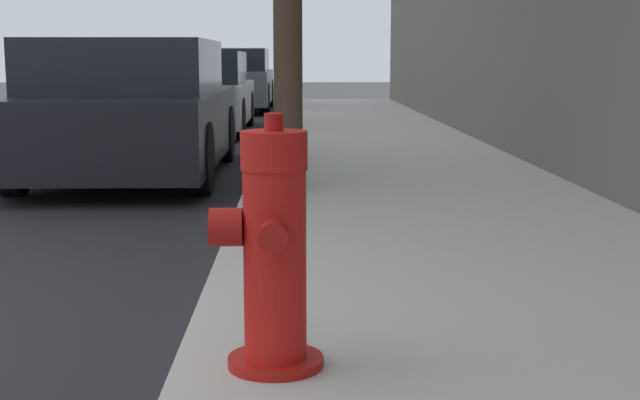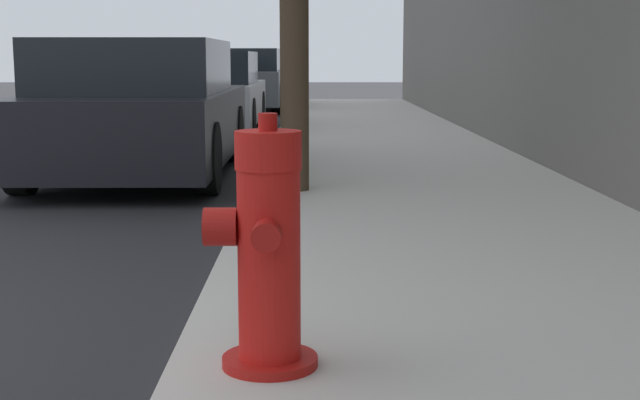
{
  "view_description": "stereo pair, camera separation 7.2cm",
  "coord_description": "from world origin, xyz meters",
  "px_view_note": "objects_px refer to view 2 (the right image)",
  "views": [
    {
      "loc": [
        2.64,
        -3.21,
        1.21
      ],
      "look_at": [
        2.74,
        1.01,
        0.53
      ],
      "focal_mm": 50.0,
      "sensor_mm": 36.0,
      "label": 1
    },
    {
      "loc": [
        2.71,
        -3.21,
        1.21
      ],
      "look_at": [
        2.74,
        1.01,
        0.53
      ],
      "focal_mm": 50.0,
      "sensor_mm": 36.0,
      "label": 2
    }
  ],
  "objects_px": {
    "fire_hydrant": "(267,252)",
    "parked_car_mid": "(204,93)",
    "parked_car_near": "(140,111)",
    "parked_car_far": "(246,80)"
  },
  "relations": [
    {
      "from": "fire_hydrant",
      "to": "parked_car_mid",
      "type": "bearing_deg",
      "value": 98.01
    },
    {
      "from": "parked_car_near",
      "to": "parked_car_mid",
      "type": "distance_m",
      "value": 5.46
    },
    {
      "from": "parked_car_near",
      "to": "parked_car_far",
      "type": "distance_m",
      "value": 11.28
    },
    {
      "from": "parked_car_mid",
      "to": "parked_car_far",
      "type": "bearing_deg",
      "value": 87.62
    },
    {
      "from": "parked_car_near",
      "to": "parked_car_far",
      "type": "relative_size",
      "value": 0.92
    },
    {
      "from": "parked_car_mid",
      "to": "fire_hydrant",
      "type": "bearing_deg",
      "value": -81.99
    },
    {
      "from": "parked_car_near",
      "to": "parked_car_far",
      "type": "bearing_deg",
      "value": 88.86
    },
    {
      "from": "fire_hydrant",
      "to": "parked_car_mid",
      "type": "distance_m",
      "value": 11.6
    },
    {
      "from": "parked_car_near",
      "to": "parked_car_far",
      "type": "height_order",
      "value": "parked_car_far"
    },
    {
      "from": "parked_car_near",
      "to": "parked_car_mid",
      "type": "bearing_deg",
      "value": 90.2
    }
  ]
}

